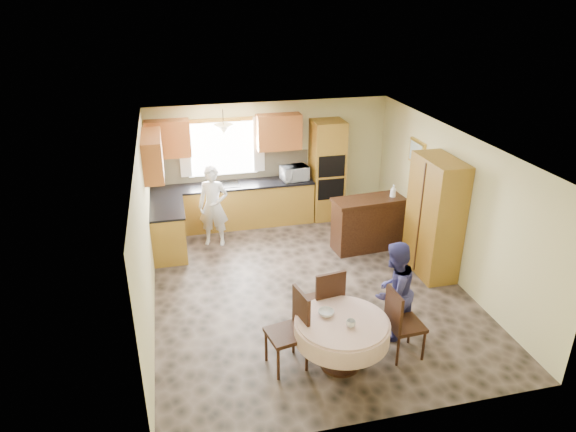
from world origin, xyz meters
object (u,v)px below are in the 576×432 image
at_px(oven_tower, 327,170).
at_px(cupboard, 435,217).
at_px(dining_table, 342,331).
at_px(person_dining, 393,291).
at_px(sideboard, 367,225).
at_px(chair_left, 292,326).
at_px(chair_right, 400,320).
at_px(chair_back, 326,299).
at_px(person_sink, 213,206).

xyz_separation_m(oven_tower, cupboard, (1.07, -2.67, -0.03)).
height_order(dining_table, person_dining, person_dining).
xyz_separation_m(oven_tower, sideboard, (0.31, -1.60, -0.58)).
distance_m(chair_left, chair_right, 1.44).
bearing_deg(oven_tower, cupboard, -68.19).
distance_m(sideboard, person_dining, 2.72).
relative_size(cupboard, chair_back, 1.93).
height_order(dining_table, person_sink, person_sink).
height_order(sideboard, cupboard, cupboard).
height_order(cupboard, chair_right, cupboard).
bearing_deg(sideboard, person_dining, -108.85).
bearing_deg(sideboard, person_sink, 158.27).
bearing_deg(cupboard, dining_table, -139.23).
distance_m(oven_tower, chair_back, 4.20).
height_order(oven_tower, sideboard, oven_tower).
bearing_deg(dining_table, chair_right, 0.32).
bearing_deg(chair_back, person_dining, 156.67).
bearing_deg(chair_right, sideboard, -16.79).
bearing_deg(chair_right, person_sink, 24.45).
height_order(chair_left, person_dining, person_dining).
distance_m(cupboard, chair_left, 3.48).
bearing_deg(sideboard, chair_right, -108.25).
xyz_separation_m(sideboard, dining_table, (-1.56, -3.07, 0.07)).
relative_size(sideboard, cupboard, 0.65).
relative_size(dining_table, chair_right, 1.21).
relative_size(dining_table, person_dining, 0.84).
distance_m(chair_back, person_sink, 3.48).
height_order(sideboard, chair_left, chair_left).
relative_size(chair_back, person_sink, 0.68).
relative_size(oven_tower, person_sink, 1.34).
distance_m(oven_tower, dining_table, 4.86).
relative_size(chair_right, person_dining, 0.69).
bearing_deg(chair_left, oven_tower, 146.28).
distance_m(oven_tower, person_sink, 2.60).
xyz_separation_m(cupboard, person_sink, (-3.55, 1.93, -0.24)).
bearing_deg(cupboard, oven_tower, 111.81).
xyz_separation_m(oven_tower, chair_right, (-0.43, -4.66, -0.49)).
xyz_separation_m(oven_tower, chair_left, (-1.86, -4.51, -0.46)).
bearing_deg(person_dining, cupboard, -162.79).
xyz_separation_m(cupboard, chair_right, (-1.50, -1.99, -0.47)).
bearing_deg(cupboard, person_dining, -132.39).
xyz_separation_m(chair_right, person_sink, (-2.05, 3.92, 0.22)).
relative_size(sideboard, person_sink, 0.85).
distance_m(sideboard, cupboard, 1.42).
relative_size(oven_tower, chair_back, 1.98).
relative_size(chair_left, person_sink, 0.69).
relative_size(sideboard, person_dining, 0.91).
distance_m(sideboard, dining_table, 3.44).
bearing_deg(cupboard, chair_right, -126.92).
bearing_deg(oven_tower, chair_back, -107.30).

